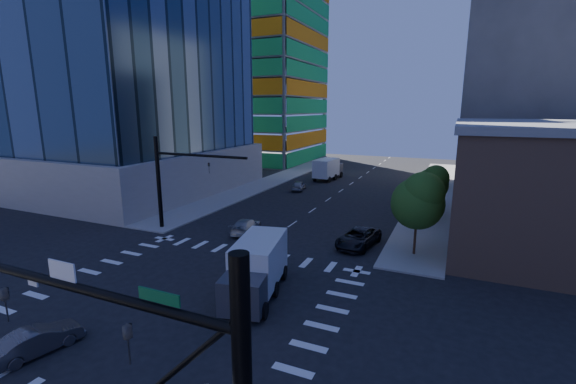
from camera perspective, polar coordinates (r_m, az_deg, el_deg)
The scene contains 15 objects.
ground at distance 25.73m, azimuth -15.90°, elevation -15.41°, with size 160.00×160.00×0.00m, color black.
road_markings at distance 25.72m, azimuth -15.90°, elevation -15.40°, with size 20.00×20.00×0.01m, color silver.
sidewalk_ne at distance 58.49m, azimuth 20.80°, elevation -0.04°, with size 5.00×60.00×0.15m, color gray.
sidewalk_nw at distance 64.59m, azimuth -1.87°, elevation 1.87°, with size 5.00×60.00×0.15m, color gray.
construction_building at distance 90.75m, azimuth -4.66°, elevation 20.40°, with size 25.16×34.50×70.60m.
bg_building_ne at distance 73.27m, azimuth 34.01°, elevation 12.01°, with size 24.00×30.00×28.00m, color #5A5551.
signal_mast_nw at distance 38.63m, azimuth -17.04°, elevation 2.42°, with size 10.20×0.40×9.00m.
tree_south at distance 32.04m, azimuth 18.88°, elevation -1.13°, with size 4.16×4.16×6.82m.
tree_north at distance 43.90m, azimuth 20.66°, elevation 1.30°, with size 3.54×3.52×5.78m.
car_nb_far at distance 34.18m, azimuth 10.39°, elevation -6.68°, with size 2.54×5.51×1.53m, color black.
car_sb_near at distance 37.48m, azimuth -6.26°, elevation -4.98°, with size 1.89×4.65×1.35m, color #B1B1B1.
car_sb_mid at distance 56.39m, azimuth 1.60°, elevation 0.98°, with size 1.64×4.08×1.39m, color gray.
car_sb_cross at distance 23.60m, azimuth -33.05°, elevation -17.93°, with size 1.39×3.97×1.31m, color #444347.
box_truck_near at distance 24.92m, azimuth -4.90°, elevation -11.97°, with size 4.16×7.07×3.47m.
box_truck_far at distance 65.32m, azimuth 6.05°, elevation 3.25°, with size 3.39×6.94×3.53m.
Camera 1 is at (15.03, -17.25, 11.76)m, focal length 24.00 mm.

